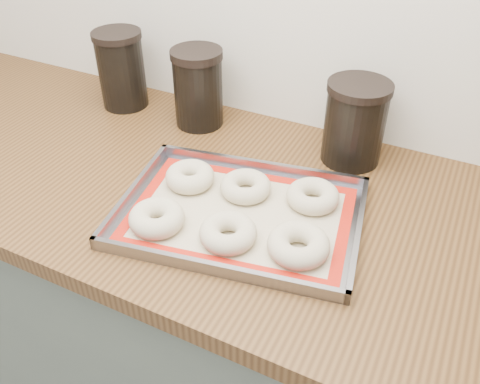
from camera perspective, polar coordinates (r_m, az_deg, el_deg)
The scene contains 13 objects.
cabinet at distance 1.39m, azimuth -0.72°, elevation -15.46°, with size 3.00×0.65×0.86m, color #556055.
countertop at distance 1.07m, azimuth -0.91°, elevation -0.62°, with size 3.06×0.68×0.04m, color brown.
baking_tray at distance 0.98m, azimuth 0.00°, elevation -2.47°, with size 0.51×0.41×0.03m.
baking_mat at distance 0.98m, azimuth 0.00°, elevation -2.56°, with size 0.46×0.36×0.00m.
bagel_front_left at distance 0.96m, azimuth -9.32°, elevation -2.90°, with size 0.10×0.10×0.04m, color beige.
bagel_front_mid at distance 0.92m, azimuth -1.35°, elevation -4.60°, with size 0.11×0.11×0.04m, color beige.
bagel_front_right at distance 0.90m, azimuth 6.59°, elevation -5.91°, with size 0.11×0.11×0.04m, color beige.
bagel_back_left at distance 1.06m, azimuth -5.64°, elevation 1.73°, with size 0.10×0.10×0.04m, color beige.
bagel_back_mid at distance 1.03m, azimuth 0.63°, elevation 0.63°, with size 0.10×0.10×0.04m, color beige.
bagel_back_right at distance 1.01m, azimuth 8.17°, elevation -0.45°, with size 0.10×0.10×0.04m, color beige.
canister_left at distance 1.37m, azimuth -13.18°, elevation 13.27°, with size 0.12×0.12×0.20m.
canister_mid at distance 1.25m, azimuth -4.72°, elevation 11.59°, with size 0.12×0.12×0.19m.
canister_right at distance 1.13m, azimuth 12.76°, elevation 7.62°, with size 0.14×0.14×0.18m.
Camera 1 is at (0.39, 0.93, 1.53)m, focal length 38.00 mm.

